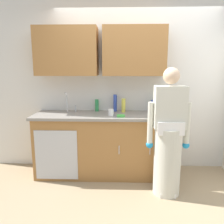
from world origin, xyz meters
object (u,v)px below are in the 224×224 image
bottle_cleaner_spray (123,105)px  bottle_dish_liquid (153,106)px  sponge (121,116)px  sink (68,115)px  person_at_sink (168,142)px  bottle_water_tall (158,104)px  bottle_soap (115,103)px  cup_by_sink (111,112)px  bottle_water_short (97,105)px  knife_on_counter (155,116)px

bottle_cleaner_spray → bottle_dish_liquid: bottle_cleaner_spray is taller
bottle_cleaner_spray → sponge: (-0.04, -0.35, -0.09)m
sink → person_at_sink: 1.51m
bottle_water_tall → sink: bearing=-171.9°
bottle_water_tall → bottle_dish_liquid: bearing=-155.6°
bottle_cleaner_spray → person_at_sink: bearing=-51.6°
person_at_sink → bottle_soap: (-0.68, 0.77, 0.38)m
bottle_cleaner_spray → cup_by_sink: bearing=-124.4°
sponge → bottle_dish_liquid: bearing=35.8°
sink → bottle_water_short: 0.48m
bottle_cleaner_spray → cup_by_sink: (-0.18, -0.27, -0.06)m
bottle_cleaner_spray → bottle_water_short: bottle_cleaner_spray is taller
knife_on_counter → cup_by_sink: bearing=-64.9°
bottle_cleaner_spray → bottle_water_short: size_ratio=1.14×
cup_by_sink → bottle_cleaner_spray: bearing=55.6°
sink → knife_on_counter: 1.29m
sink → cup_by_sink: (0.65, -0.12, 0.06)m
knife_on_counter → sponge: (-0.49, -0.05, 0.01)m
bottle_dish_liquid → bottle_water_tall: bearing=24.4°
bottle_cleaner_spray → bottle_dish_liquid: (0.45, 0.01, -0.01)m
person_at_sink → bottle_water_short: 1.29m
person_at_sink → bottle_soap: bearing=131.6°
bottle_cleaner_spray → bottle_dish_liquid: 0.45m
bottle_cleaner_spray → bottle_water_tall: bearing=4.9°
bottle_cleaner_spray → bottle_soap: bottle_soap is taller
person_at_sink → sink: bearing=158.4°
person_at_sink → bottle_water_tall: bearing=91.5°
bottle_soap → person_at_sink: bearing=-48.4°
cup_by_sink → bottle_dish_liquid: bearing=23.4°
bottle_cleaner_spray → sponge: bottle_cleaner_spray is taller
sink → sponge: (0.79, -0.20, 0.03)m
bottle_dish_liquid → knife_on_counter: (-0.00, -0.31, -0.09)m
sink → person_at_sink: size_ratio=0.31×
sponge → sink: bearing=165.8°
bottle_water_tall → bottle_cleaner_spray: bottle_water_tall is taller
bottle_water_tall → bottle_soap: 0.67m
cup_by_sink → sponge: size_ratio=0.85×
sink → bottle_water_tall: size_ratio=2.09×
bottle_soap → bottle_dish_liquid: 0.59m
knife_on_counter → sponge: bearing=-56.2°
bottle_water_tall → bottle_soap: (-0.66, 0.03, 0.01)m
bottle_water_short → sponge: bearing=-48.5°
cup_by_sink → sponge: cup_by_sink is taller
sink → bottle_soap: bearing=17.3°
sponge → bottle_water_short: bearing=131.5°
bottle_soap → bottle_dish_liquid: (0.58, -0.06, -0.04)m
bottle_water_short → bottle_water_tall: bearing=-2.0°
sink → person_at_sink: (1.39, -0.55, -0.23)m
bottle_water_tall → person_at_sink: bearing=-88.5°
bottle_soap → cup_by_sink: bearing=-98.8°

